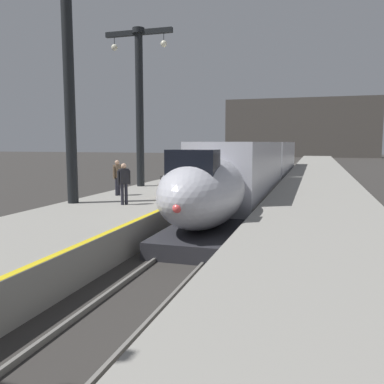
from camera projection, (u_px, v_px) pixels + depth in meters
The scene contains 12 objects.
platform_left at pixel (183, 191), 25.37m from camera, with size 4.80×110.00×1.05m, color gray.
platform_right at pixel (319, 196), 23.03m from camera, with size 4.80×110.00×1.05m, color gray.
platform_left_safety_stripe at pixel (219, 184), 24.65m from camera, with size 0.20×107.80×0.01m, color yellow.
rail_main_left at pixel (243, 195), 27.08m from camera, with size 0.08×110.00×0.12m, color slate.
rail_main_right at pixel (266, 196), 26.65m from camera, with size 0.08×110.00×0.12m, color slate.
highspeed_train_main at pixel (260, 165), 28.98m from camera, with size 2.92×37.48×3.60m.
station_column_mid at pixel (68, 64), 16.37m from camera, with size 4.00×0.68×9.48m.
station_column_far at pixel (139, 92), 22.99m from camera, with size 4.00×0.68×8.85m.
passenger_near_edge at pixel (117, 175), 19.36m from camera, with size 0.30×0.56×1.69m.
passenger_far_waiting at pixel (124, 181), 16.46m from camera, with size 0.41×0.46×1.69m.
rolling_suitcase at pixel (163, 191), 18.80m from camera, with size 0.40×0.22×0.98m.
terminus_back_wall at pixel (300, 128), 96.77m from camera, with size 36.00×2.00×14.00m, color #4C4742.
Camera 1 is at (3.79, 0.81, 3.59)m, focal length 38.01 mm.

